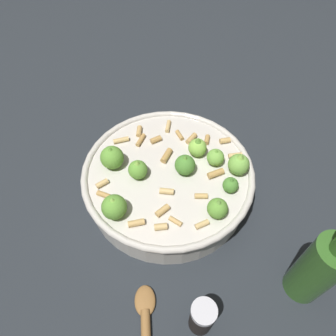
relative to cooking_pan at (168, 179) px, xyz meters
The scene contains 4 objects.
ground_plane 0.04m from the cooking_pan, 142.18° to the left, with size 2.40×2.40×0.00m, color #23282D.
cooking_pan is the anchor object (origin of this frame).
pepper_shaker 0.27m from the cooking_pan, 53.73° to the right, with size 0.04×0.04×0.09m.
olive_oil_bottle 0.31m from the cooking_pan, 15.78° to the right, with size 0.06×0.06×0.21m.
Camera 1 is at (0.16, -0.34, 0.57)m, focal length 33.14 mm.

